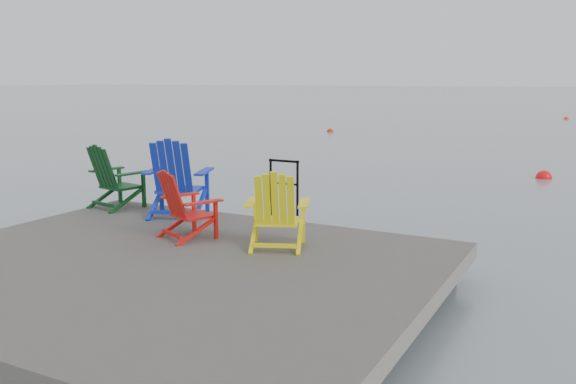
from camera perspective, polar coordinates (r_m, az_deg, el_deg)
The scene contains 10 objects.
ground at distance 7.24m, azimuth -11.50°, elevation -10.23°, with size 400.00×400.00×0.00m, color slate.
dock at distance 7.13m, azimuth -11.61°, elevation -7.62°, with size 6.00×5.00×1.40m.
handrail at distance 8.81m, azimuth -0.38°, elevation 0.74°, with size 0.48×0.04×0.90m.
chair_green at distance 10.08m, azimuth -16.00°, elevation 1.40°, with size 0.91×0.86×1.01m.
chair_blue at distance 9.24m, azimuth -10.40°, elevation 1.32°, with size 1.12×1.07×1.17m.
chair_red at distance 7.96m, azimuth -9.65°, elevation -1.16°, with size 0.87×0.83×0.89m.
chair_yellow at distance 7.37m, azimuth -1.08°, elevation -1.67°, with size 0.93×0.89×0.96m.
buoy_a at distance 17.13m, azimuth 22.81°, elevation 1.19°, with size 0.41×0.41×0.41m, color red.
buoy_b at distance 29.79m, azimuth 3.96°, elevation 5.64°, with size 0.32×0.32×0.32m, color red.
buoy_d at distance 42.90m, azimuth 24.59°, elevation 6.22°, with size 0.32×0.32×0.32m, color red.
Camera 1 is at (4.35, -5.20, 2.55)m, focal length 38.00 mm.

